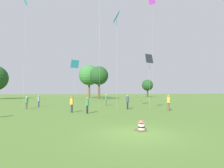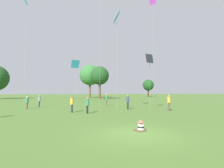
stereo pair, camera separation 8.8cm
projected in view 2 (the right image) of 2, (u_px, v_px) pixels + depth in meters
ground_plane at (136, 133)px, 9.15m from camera, size 300.00×300.00×0.00m
seated_toddler at (141, 127)px, 9.66m from camera, size 0.57×0.65×0.59m
person_standing_0 at (169, 101)px, 19.79m from camera, size 0.50×0.50×1.85m
person_standing_1 at (87, 104)px, 17.54m from camera, size 0.41×0.41×1.63m
person_standing_2 at (27, 102)px, 22.06m from camera, size 0.41×0.41×1.57m
person_standing_4 at (72, 103)px, 18.41m from camera, size 0.52×0.52×1.70m
person_standing_5 at (107, 99)px, 27.02m from camera, size 0.39×0.39×1.80m
person_standing_6 at (39, 100)px, 24.84m from camera, size 0.43×0.43×1.69m
person_standing_7 at (128, 101)px, 21.62m from camera, size 0.48×0.48×1.78m
kite_0 at (153, 4)px, 34.69m from camera, size 1.24×1.30×20.89m
kite_1 at (26, 7)px, 26.33m from camera, size 0.74×1.03×16.18m
kite_3 at (149, 59)px, 21.57m from camera, size 1.15×0.61×6.85m
kite_4 at (75, 65)px, 28.96m from camera, size 1.47×1.01×7.39m
kite_5 at (117, 18)px, 20.79m from camera, size 0.88×1.50×11.77m
distant_tree_0 at (100, 76)px, 51.04m from camera, size 5.43×5.43×9.59m
distant_tree_1 at (148, 85)px, 73.45m from camera, size 4.70×4.70×7.27m
distant_tree_3 at (90, 75)px, 60.74m from camera, size 7.10×7.10×11.47m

